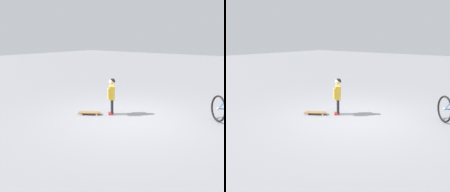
# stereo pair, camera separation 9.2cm
# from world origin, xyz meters

# --- Properties ---
(ground_plane) EXTENTS (50.00, 50.00, 0.00)m
(ground_plane) POSITION_xyz_m (0.00, 0.00, 0.00)
(ground_plane) COLOR gray
(child_person) EXTENTS (0.40, 0.27, 1.06)m
(child_person) POSITION_xyz_m (0.05, -0.56, 0.66)
(child_person) COLOR black
(child_person) RESTS_ON ground
(skateboard) EXTENTS (0.51, 0.62, 0.07)m
(skateboard) POSITION_xyz_m (0.48, -1.06, 0.06)
(skateboard) COLOR olive
(skateboard) RESTS_ON ground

